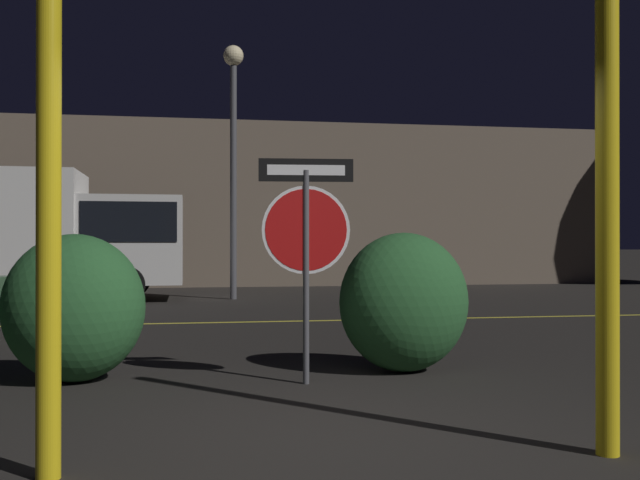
{
  "coord_description": "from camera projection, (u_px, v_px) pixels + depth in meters",
  "views": [
    {
      "loc": [
        -0.87,
        -4.69,
        1.35
      ],
      "look_at": [
        0.47,
        3.4,
        1.38
      ],
      "focal_mm": 40.0,
      "sensor_mm": 36.0,
      "label": 1
    }
  ],
  "objects": [
    {
      "name": "yellow_pole_right",
      "position": [
        607.0,
        176.0,
        4.54
      ],
      "size": [
        0.15,
        0.15,
        3.56
      ],
      "primitive_type": "cylinder",
      "color": "yellow",
      "rests_on": "ground_plane"
    },
    {
      "name": "delivery_truck",
      "position": [
        50.0,
        232.0,
        16.54
      ],
      "size": [
        6.16,
        2.72,
        3.0
      ],
      "rotation": [
        0.0,
        0.0,
        -1.55
      ],
      "color": "silver",
      "rests_on": "ground_plane"
    },
    {
      "name": "stop_sign",
      "position": [
        306.0,
        227.0,
        6.82
      ],
      "size": [
        0.91,
        0.1,
        2.16
      ],
      "rotation": [
        0.0,
        0.0,
        -0.08
      ],
      "color": "#4C4C51",
      "rests_on": "ground_plane"
    },
    {
      "name": "building_backdrop",
      "position": [
        195.0,
        206.0,
        23.63
      ],
      "size": [
        27.67,
        4.13,
        5.14
      ],
      "primitive_type": "cube",
      "color": "#6B5B4C",
      "rests_on": "ground_plane"
    },
    {
      "name": "yellow_pole_left",
      "position": [
        49.0,
        195.0,
        4.08
      ],
      "size": [
        0.14,
        0.14,
        3.25
      ],
      "primitive_type": "cylinder",
      "color": "yellow",
      "rests_on": "ground_plane"
    },
    {
      "name": "ground_plane",
      "position": [
        334.0,
        444.0,
        4.77
      ],
      "size": [
        260.0,
        260.0,
        0.0
      ],
      "primitive_type": "plane",
      "color": "black"
    },
    {
      "name": "street_lamp",
      "position": [
        233.0,
        125.0,
        17.1
      ],
      "size": [
        0.49,
        0.49,
        6.1
      ],
      "color": "#4C4C51",
      "rests_on": "ground_plane"
    },
    {
      "name": "hedge_bush_3",
      "position": [
        404.0,
        302.0,
        7.46
      ],
      "size": [
        1.37,
        1.06,
        1.46
      ],
      "primitive_type": "ellipsoid",
      "color": "#285B2D",
      "rests_on": "ground_plane"
    },
    {
      "name": "hedge_bush_2",
      "position": [
        74.0,
        308.0,
        6.92
      ],
      "size": [
        1.35,
        1.12,
        1.44
      ],
      "primitive_type": "ellipsoid",
      "color": "#285B2D",
      "rests_on": "ground_plane"
    },
    {
      "name": "road_center_stripe",
      "position": [
        254.0,
        322.0,
        12.16
      ],
      "size": [
        43.1,
        0.12,
        0.01
      ],
      "primitive_type": "cube",
      "color": "gold",
      "rests_on": "ground_plane"
    }
  ]
}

